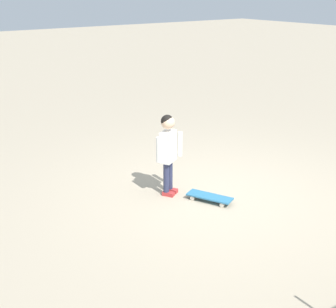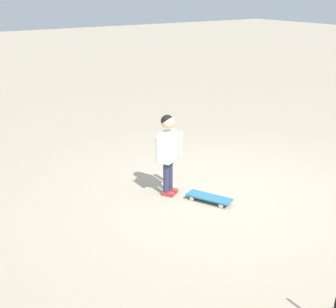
% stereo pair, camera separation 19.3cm
% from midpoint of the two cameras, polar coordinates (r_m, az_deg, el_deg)
% --- Properties ---
extents(ground_plane, '(50.00, 50.00, 0.00)m').
position_cam_midpoint_polar(ground_plane, '(6.07, 7.36, -5.07)').
color(ground_plane, tan).
extents(child_person, '(0.26, 0.41, 1.06)m').
position_cam_midpoint_polar(child_person, '(5.82, 0.96, 0.98)').
color(child_person, '#2D3351').
rests_on(child_person, ground).
extents(skateboard, '(0.60, 0.41, 0.07)m').
position_cam_midpoint_polar(skateboard, '(5.85, 6.03, -5.36)').
color(skateboard, teal).
rests_on(skateboard, ground).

